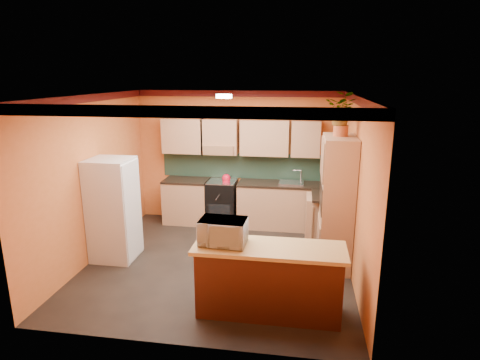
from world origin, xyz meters
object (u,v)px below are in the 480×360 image
(stove, at_px, (222,203))
(pantry, at_px, (336,203))
(breakfast_bar, at_px, (269,282))
(microwave, at_px, (223,232))
(fridge, at_px, (113,209))
(base_cabinets_back, at_px, (252,205))

(stove, xyz_separation_m, pantry, (2.15, -1.56, 0.59))
(breakfast_bar, bearing_deg, microwave, 180.00)
(pantry, bearing_deg, fridge, -175.48)
(base_cabinets_back, relative_size, microwave, 6.28)
(fridge, distance_m, microwave, 2.45)
(base_cabinets_back, relative_size, breakfast_bar, 2.03)
(stove, relative_size, fridge, 0.54)
(microwave, bearing_deg, breakfast_bar, 2.06)
(stove, height_order, breakfast_bar, stove)
(breakfast_bar, relative_size, microwave, 3.10)
(stove, height_order, pantry, pantry)
(base_cabinets_back, relative_size, stove, 4.01)
(base_cabinets_back, distance_m, pantry, 2.26)
(fridge, bearing_deg, breakfast_bar, -25.06)
(microwave, bearing_deg, fridge, 151.16)
(fridge, xyz_separation_m, microwave, (2.09, -1.25, 0.24))
(microwave, bearing_deg, pantry, 47.63)
(microwave, bearing_deg, stove, 103.71)
(fridge, bearing_deg, base_cabinets_back, 41.56)
(base_cabinets_back, distance_m, microwave, 3.16)
(base_cabinets_back, distance_m, breakfast_bar, 3.15)
(fridge, bearing_deg, pantry, 4.52)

